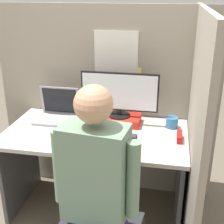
{
  "coord_description": "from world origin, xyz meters",
  "views": [
    {
      "loc": [
        0.53,
        -1.7,
        1.76
      ],
      "look_at": [
        0.17,
        0.19,
        0.98
      ],
      "focal_mm": 50.0,
      "sensor_mm": 36.0,
      "label": 1
    }
  ],
  "objects_px": {
    "office_chair": "(98,214)",
    "person": "(94,194)",
    "stapler": "(179,137)",
    "coffee_mug": "(172,122)",
    "paper_box": "(119,119)",
    "monitor": "(119,93)",
    "carrot_toy": "(82,141)",
    "laptop": "(58,114)"
  },
  "relations": [
    {
      "from": "carrot_toy",
      "to": "person",
      "type": "height_order",
      "value": "person"
    },
    {
      "from": "monitor",
      "to": "carrot_toy",
      "type": "relative_size",
      "value": 4.0
    },
    {
      "from": "laptop",
      "to": "carrot_toy",
      "type": "height_order",
      "value": "laptop"
    },
    {
      "from": "stapler",
      "to": "office_chair",
      "type": "bearing_deg",
      "value": -126.42
    },
    {
      "from": "monitor",
      "to": "stapler",
      "type": "bearing_deg",
      "value": -24.37
    },
    {
      "from": "laptop",
      "to": "person",
      "type": "xyz_separation_m",
      "value": [
        0.55,
        -0.96,
        -0.01
      ]
    },
    {
      "from": "coffee_mug",
      "to": "paper_box",
      "type": "bearing_deg",
      "value": 179.5
    },
    {
      "from": "laptop",
      "to": "office_chair",
      "type": "distance_m",
      "value": 1.0
    },
    {
      "from": "stapler",
      "to": "coffee_mug",
      "type": "bearing_deg",
      "value": 105.49
    },
    {
      "from": "office_chair",
      "to": "coffee_mug",
      "type": "xyz_separation_m",
      "value": [
        0.4,
        0.83,
        0.26
      ]
    },
    {
      "from": "stapler",
      "to": "coffee_mug",
      "type": "xyz_separation_m",
      "value": [
        -0.06,
        0.21,
        0.02
      ]
    },
    {
      "from": "carrot_toy",
      "to": "coffee_mug",
      "type": "xyz_separation_m",
      "value": [
        0.62,
        0.4,
        0.02
      ]
    },
    {
      "from": "coffee_mug",
      "to": "laptop",
      "type": "bearing_deg",
      "value": -178.62
    },
    {
      "from": "stapler",
      "to": "office_chair",
      "type": "relative_size",
      "value": 0.15
    },
    {
      "from": "office_chair",
      "to": "person",
      "type": "relative_size",
      "value": 0.73
    },
    {
      "from": "office_chair",
      "to": "coffee_mug",
      "type": "bearing_deg",
      "value": 64.3
    },
    {
      "from": "laptop",
      "to": "office_chair",
      "type": "xyz_separation_m",
      "value": [
        0.53,
        -0.81,
        -0.27
      ]
    },
    {
      "from": "person",
      "to": "laptop",
      "type": "bearing_deg",
      "value": 119.58
    },
    {
      "from": "paper_box",
      "to": "coffee_mug",
      "type": "height_order",
      "value": "coffee_mug"
    },
    {
      "from": "monitor",
      "to": "coffee_mug",
      "type": "height_order",
      "value": "monitor"
    },
    {
      "from": "carrot_toy",
      "to": "laptop",
      "type": "bearing_deg",
      "value": 129.71
    },
    {
      "from": "paper_box",
      "to": "office_chair",
      "type": "distance_m",
      "value": 0.87
    },
    {
      "from": "office_chair",
      "to": "person",
      "type": "distance_m",
      "value": 0.31
    },
    {
      "from": "monitor",
      "to": "stapler",
      "type": "xyz_separation_m",
      "value": [
        0.48,
        -0.22,
        -0.23
      ]
    },
    {
      "from": "laptop",
      "to": "coffee_mug",
      "type": "distance_m",
      "value": 0.93
    },
    {
      "from": "stapler",
      "to": "carrot_toy",
      "type": "xyz_separation_m",
      "value": [
        -0.67,
        -0.19,
        -0.01
      ]
    },
    {
      "from": "paper_box",
      "to": "monitor",
      "type": "bearing_deg",
      "value": 90.0
    },
    {
      "from": "paper_box",
      "to": "laptop",
      "type": "distance_m",
      "value": 0.51
    },
    {
      "from": "stapler",
      "to": "office_chair",
      "type": "distance_m",
      "value": 0.81
    },
    {
      "from": "monitor",
      "to": "stapler",
      "type": "distance_m",
      "value": 0.57
    },
    {
      "from": "stapler",
      "to": "person",
      "type": "bearing_deg",
      "value": -119.37
    },
    {
      "from": "stapler",
      "to": "office_chair",
      "type": "xyz_separation_m",
      "value": [
        -0.46,
        -0.62,
        -0.25
      ]
    },
    {
      "from": "monitor",
      "to": "person",
      "type": "distance_m",
      "value": 1.02
    },
    {
      "from": "stapler",
      "to": "person",
      "type": "relative_size",
      "value": 0.11
    },
    {
      "from": "paper_box",
      "to": "stapler",
      "type": "height_order",
      "value": "paper_box"
    },
    {
      "from": "stapler",
      "to": "carrot_toy",
      "type": "bearing_deg",
      "value": -164.38
    },
    {
      "from": "stapler",
      "to": "coffee_mug",
      "type": "relative_size",
      "value": 1.53
    },
    {
      "from": "monitor",
      "to": "laptop",
      "type": "bearing_deg",
      "value": -176.76
    },
    {
      "from": "carrot_toy",
      "to": "paper_box",
      "type": "bearing_deg",
      "value": 63.81
    },
    {
      "from": "laptop",
      "to": "carrot_toy",
      "type": "distance_m",
      "value": 0.49
    },
    {
      "from": "paper_box",
      "to": "office_chair",
      "type": "height_order",
      "value": "office_chair"
    },
    {
      "from": "laptop",
      "to": "monitor",
      "type": "bearing_deg",
      "value": 3.24
    }
  ]
}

